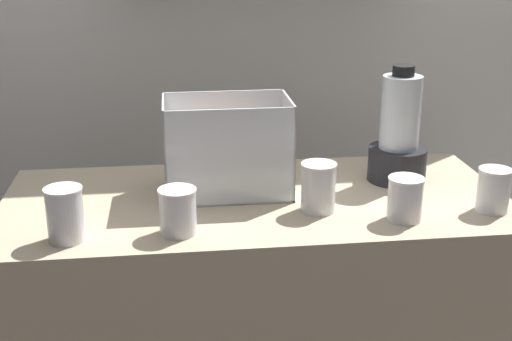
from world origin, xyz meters
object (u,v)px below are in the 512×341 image
(juice_cup_beet_middle, at_px, (318,190))
(juice_cup_beet_far_right, at_px, (493,192))
(blender_pitcher, at_px, (399,138))
(juice_cup_orange_left, at_px, (178,214))
(juice_cup_pomegranate_far_left, at_px, (65,216))
(carrot_display_bin, at_px, (227,162))
(juice_cup_carrot_right, at_px, (405,200))

(juice_cup_beet_middle, xyz_separation_m, juice_cup_beet_far_right, (0.46, -0.06, -0.00))
(blender_pitcher, height_order, juice_cup_orange_left, blender_pitcher)
(juice_cup_pomegranate_far_left, height_order, juice_cup_orange_left, juice_cup_pomegranate_far_left)
(juice_cup_orange_left, bearing_deg, carrot_display_bin, 61.97)
(carrot_display_bin, distance_m, juice_cup_beet_far_right, 0.72)
(blender_pitcher, bearing_deg, juice_cup_beet_far_right, -56.33)
(juice_cup_beet_far_right, bearing_deg, juice_cup_beet_middle, 172.88)
(blender_pitcher, distance_m, juice_cup_beet_middle, 0.36)
(juice_cup_orange_left, bearing_deg, juice_cup_beet_middle, 14.77)
(carrot_display_bin, height_order, juice_cup_beet_middle, carrot_display_bin)
(carrot_display_bin, relative_size, juice_cup_pomegranate_far_left, 2.61)
(juice_cup_beet_far_right, bearing_deg, blender_pitcher, 123.67)
(blender_pitcher, relative_size, juice_cup_pomegranate_far_left, 2.56)
(blender_pitcher, relative_size, juice_cup_beet_middle, 2.60)
(juice_cup_pomegranate_far_left, bearing_deg, juice_cup_carrot_right, 1.29)
(juice_cup_beet_far_right, bearing_deg, juice_cup_carrot_right, -173.48)
(blender_pitcher, height_order, juice_cup_beet_middle, blender_pitcher)
(carrot_display_bin, distance_m, juice_cup_beet_middle, 0.28)
(blender_pitcher, bearing_deg, juice_cup_beet_middle, -143.80)
(juice_cup_carrot_right, bearing_deg, juice_cup_pomegranate_far_left, -178.71)
(carrot_display_bin, bearing_deg, blender_pitcher, 4.08)
(juice_cup_orange_left, xyz_separation_m, juice_cup_carrot_right, (0.58, 0.01, 0.00))
(carrot_display_bin, distance_m, juice_cup_carrot_right, 0.50)
(juice_cup_pomegranate_far_left, bearing_deg, juice_cup_beet_far_right, 2.49)
(juice_cup_beet_middle, height_order, juice_cup_carrot_right, juice_cup_beet_middle)
(juice_cup_pomegranate_far_left, height_order, juice_cup_beet_middle, juice_cup_pomegranate_far_left)
(carrot_display_bin, relative_size, juice_cup_beet_far_right, 2.99)
(juice_cup_beet_middle, xyz_separation_m, juice_cup_carrot_right, (0.21, -0.09, -0.00))
(carrot_display_bin, xyz_separation_m, blender_pitcher, (0.51, 0.04, 0.04))
(juice_cup_beet_far_right, bearing_deg, juice_cup_pomegranate_far_left, -177.51)
(carrot_display_bin, xyz_separation_m, juice_cup_beet_middle, (0.23, -0.17, -0.03))
(juice_cup_pomegranate_far_left, bearing_deg, juice_cup_beet_middle, 9.37)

